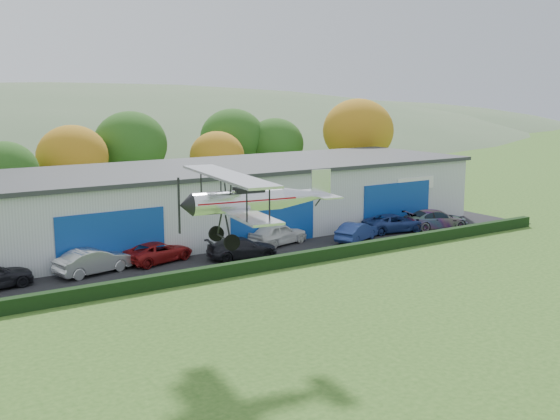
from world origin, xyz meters
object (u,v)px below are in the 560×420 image
car_1 (94,261)px  car_2 (158,252)px  car_3 (242,248)px  car_4 (278,234)px  car_7 (436,219)px  biplane (251,198)px  hangar (232,197)px  car_5 (357,232)px  car_6 (394,223)px

car_1 → car_2: 4.45m
car_2 → car_3: car_3 is taller
car_4 → car_7: bearing=-111.9°
car_4 → biplane: biplane is taller
hangar → car_1: 15.25m
car_1 → biplane: size_ratio=0.58×
car_1 → car_4: size_ratio=1.00×
hangar → biplane: (-11.30, -22.00, 3.90)m
car_3 → biplane: (-7.29, -13.52, 5.82)m
car_4 → hangar: bearing=-12.2°
car_4 → car_5: size_ratio=1.11×
car_4 → biplane: size_ratio=0.58×
car_3 → car_7: bearing=-80.3°
car_6 → biplane: (-21.52, -14.34, 5.81)m
car_2 → car_7: (22.91, -2.27, 0.10)m
car_2 → car_5: (14.71, -2.25, 0.04)m
car_2 → car_4: car_4 is taller
car_5 → car_6: (4.58, 0.96, -0.01)m
car_1 → car_2: bearing=-96.0°
hangar → car_4: hangar is taller
car_6 → car_3: bearing=104.3°
car_3 → car_4: car_4 is taller
car_3 → car_5: car_5 is taller
car_5 → car_4: bearing=45.3°
car_5 → car_7: size_ratio=0.81×
car_3 → car_5: size_ratio=1.12×
car_4 → car_6: (10.14, -1.18, -0.11)m
car_4 → car_6: size_ratio=0.95×
car_4 → car_7: (13.75, -2.16, -0.04)m
car_2 → car_3: size_ratio=1.00×
car_2 → car_6: 19.34m
hangar → car_6: size_ratio=8.14×
car_7 → biplane: (-25.14, -13.37, 5.74)m
car_5 → biplane: size_ratio=0.52×
car_1 → car_4: bearing=-101.0°
car_5 → biplane: biplane is taller
biplane → car_5: bearing=46.4°
car_3 → biplane: size_ratio=0.59×
hangar → car_4: size_ratio=8.59×
hangar → biplane: biplane is taller
car_2 → biplane: (-2.23, -15.63, 5.84)m
car_3 → car_7: car_7 is taller
car_1 → car_7: car_1 is taller
car_4 → car_7: size_ratio=0.90×
car_3 → car_7: size_ratio=0.90×
hangar → car_3: size_ratio=8.53×
hangar → car_6: 12.92m
hangar → car_4: (0.08, -6.48, -1.80)m
hangar → car_5: size_ratio=9.55×
hangar → car_5: (5.64, -8.62, -1.91)m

